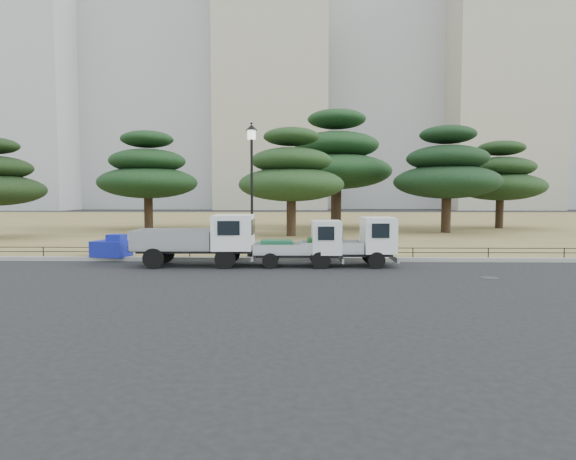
{
  "coord_description": "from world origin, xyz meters",
  "views": [
    {
      "loc": [
        0.39,
        -16.51,
        2.59
      ],
      "look_at": [
        0.0,
        2.0,
        1.3
      ],
      "focal_mm": 30.0,
      "sensor_mm": 36.0,
      "label": 1
    }
  ],
  "objects_px": {
    "tarp_pile": "(112,248)",
    "truck_kei_rear": "(355,242)",
    "truck_kei_front": "(305,244)",
    "street_lamp": "(252,168)",
    "truck_large": "(202,238)"
  },
  "relations": [
    {
      "from": "truck_kei_front",
      "to": "truck_kei_rear",
      "type": "height_order",
      "value": "truck_kei_rear"
    },
    {
      "from": "tarp_pile",
      "to": "truck_large",
      "type": "bearing_deg",
      "value": -20.6
    },
    {
      "from": "truck_large",
      "to": "street_lamp",
      "type": "relative_size",
      "value": 0.83
    },
    {
      "from": "street_lamp",
      "to": "truck_kei_front",
      "type": "bearing_deg",
      "value": -37.78
    },
    {
      "from": "truck_kei_rear",
      "to": "tarp_pile",
      "type": "height_order",
      "value": "truck_kei_rear"
    },
    {
      "from": "tarp_pile",
      "to": "truck_kei_rear",
      "type": "bearing_deg",
      "value": -8.53
    },
    {
      "from": "truck_large",
      "to": "street_lamp",
      "type": "bearing_deg",
      "value": 42.12
    },
    {
      "from": "truck_large",
      "to": "street_lamp",
      "type": "distance_m",
      "value": 3.56
    },
    {
      "from": "truck_kei_rear",
      "to": "truck_kei_front",
      "type": "bearing_deg",
      "value": -178.45
    },
    {
      "from": "truck_large",
      "to": "truck_kei_rear",
      "type": "bearing_deg",
      "value": -0.53
    },
    {
      "from": "truck_kei_front",
      "to": "truck_kei_rear",
      "type": "xyz_separation_m",
      "value": [
        1.86,
        0.09,
        0.06
      ]
    },
    {
      "from": "truck_kei_front",
      "to": "tarp_pile",
      "type": "bearing_deg",
      "value": 168.41
    },
    {
      "from": "truck_kei_rear",
      "to": "tarp_pile",
      "type": "bearing_deg",
      "value": 170.12
    },
    {
      "from": "truck_kei_rear",
      "to": "tarp_pile",
      "type": "relative_size",
      "value": 2.26
    },
    {
      "from": "street_lamp",
      "to": "tarp_pile",
      "type": "relative_size",
      "value": 3.42
    }
  ]
}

